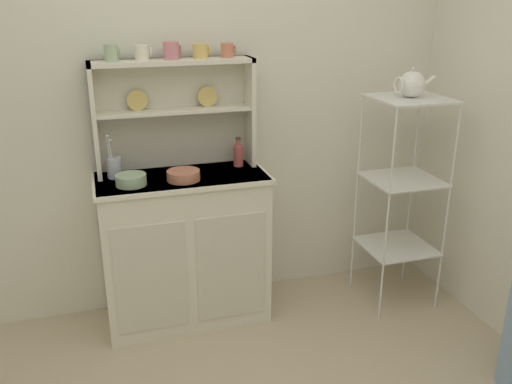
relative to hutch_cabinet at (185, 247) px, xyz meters
name	(u,v)px	position (x,y,z in m)	size (l,w,h in m)	color
wall_back	(180,100)	(0.05, 0.26, 0.80)	(3.84, 0.05, 2.50)	silver
hutch_cabinet	(185,247)	(0.00, 0.00, 0.00)	(0.94, 0.45, 0.88)	silver
hutch_shelf_unit	(173,105)	(0.00, 0.16, 0.79)	(0.87, 0.18, 0.61)	beige
bakers_rack	(403,176)	(1.28, -0.16, 0.35)	(0.41, 0.40, 1.27)	silver
cup_sage_0	(111,53)	(-0.31, 0.12, 1.08)	(0.08, 0.07, 0.09)	#9EB78E
cup_cream_1	(142,53)	(-0.15, 0.12, 1.08)	(0.09, 0.07, 0.08)	silver
cup_rose_2	(171,51)	(0.00, 0.12, 1.08)	(0.10, 0.08, 0.09)	#D17A84
cup_gold_3	(200,51)	(0.15, 0.12, 1.08)	(0.09, 0.08, 0.08)	#DBB760
cup_terracotta_4	(227,50)	(0.30, 0.12, 1.08)	(0.08, 0.07, 0.08)	#C67556
bowl_mixing_large	(131,180)	(-0.27, -0.07, 0.46)	(0.16, 0.16, 0.06)	#9EB78E
bowl_floral_medium	(183,175)	(0.00, -0.07, 0.46)	(0.18, 0.18, 0.05)	#C67556
jam_bottle	(238,155)	(0.35, 0.09, 0.50)	(0.06, 0.06, 0.17)	#B74C47
utensil_jar	(114,167)	(-0.35, 0.08, 0.49)	(0.08, 0.08, 0.24)	#B2B7C6
porcelain_teapot	(412,84)	(1.28, -0.16, 0.89)	(0.24, 0.15, 0.17)	white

